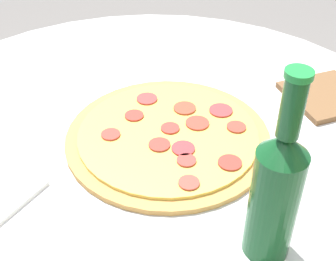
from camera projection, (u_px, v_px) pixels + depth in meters
The scene contains 3 objects.
table at pixel (150, 207), 0.93m from camera, with size 1.07×1.07×0.73m.
pizza at pixel (168, 136), 0.82m from camera, with size 0.36×0.36×0.02m.
beer_bottle at pixel (276, 191), 0.58m from camera, with size 0.06×0.06×0.28m.
Camera 1 is at (0.44, 0.47, 1.25)m, focal length 50.00 mm.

